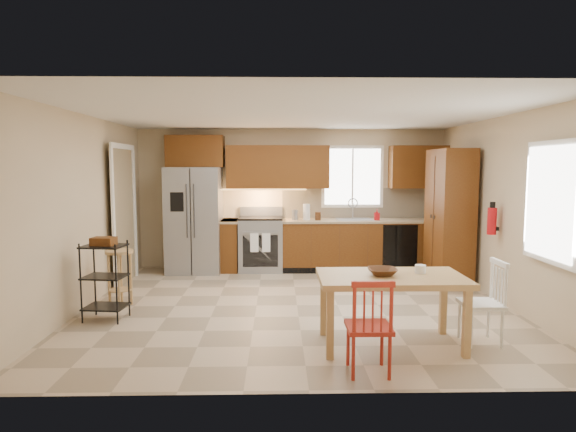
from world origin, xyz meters
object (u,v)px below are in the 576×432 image
at_px(soap_bottle, 377,215).
at_px(refrigerator, 195,220).
at_px(chair_white, 481,302).
at_px(chair_red, 369,325).
at_px(range_stove, 261,245).
at_px(pantry, 449,217).
at_px(table_jar, 420,271).
at_px(fire_extinguisher, 492,221).
at_px(table_bowl, 382,276).
at_px(dining_table, 391,311).
at_px(utility_cart, 105,281).
at_px(bar_stool, 120,278).

bearing_deg(soap_bottle, refrigerator, 179.55).
bearing_deg(chair_white, chair_red, 118.43).
height_order(range_stove, pantry, pantry).
distance_m(range_stove, table_jar, 3.97).
relative_size(pantry, table_jar, 17.74).
xyz_separation_m(fire_extinguisher, table_bowl, (-1.82, -1.60, -0.37)).
distance_m(dining_table, utility_cart, 3.34).
bearing_deg(utility_cart, refrigerator, 83.93).
xyz_separation_m(fire_extinguisher, dining_table, (-1.73, -1.60, -0.74)).
distance_m(chair_white, table_jar, 0.71).
xyz_separation_m(pantry, utility_cart, (-4.75, -1.74, -0.58)).
height_order(refrigerator, table_jar, refrigerator).
xyz_separation_m(chair_red, table_bowl, (0.26, 0.65, 0.29)).
distance_m(soap_bottle, fire_extinguisher, 2.27).
xyz_separation_m(refrigerator, fire_extinguisher, (4.33, -1.98, 0.19)).
height_order(dining_table, chair_white, chair_white).
bearing_deg(table_bowl, pantry, 58.53).
height_order(table_jar, bar_stool, table_jar).
bearing_deg(bar_stool, chair_red, -50.24).
bearing_deg(refrigerator, range_stove, 2.99).
distance_m(chair_red, table_bowl, 0.76).
xyz_separation_m(soap_bottle, table_bowl, (-0.67, -3.55, -0.27)).
distance_m(soap_bottle, chair_red, 4.34).
xyz_separation_m(chair_white, table_bowl, (-1.04, -0.05, 0.29)).
xyz_separation_m(range_stove, fire_extinguisher, (3.18, -2.04, 0.64)).
relative_size(chair_white, bar_stool, 1.17).
relative_size(range_stove, chair_red, 1.06).
distance_m(pantry, utility_cart, 5.09).
height_order(chair_red, table_jar, chair_red).
bearing_deg(chair_white, dining_table, 93.15).
distance_m(pantry, table_jar, 2.85).
xyz_separation_m(range_stove, table_bowl, (1.36, -3.64, 0.27)).
distance_m(fire_extinguisher, utility_cart, 5.03).
height_order(fire_extinguisher, dining_table, fire_extinguisher).
height_order(pantry, chair_red, pantry).
bearing_deg(pantry, range_stove, 161.71).
distance_m(dining_table, table_jar, 0.52).
xyz_separation_m(soap_bottle, dining_table, (-0.58, -3.55, -0.64)).
height_order(chair_white, utility_cart, utility_cart).
bearing_deg(table_bowl, chair_red, -111.65).
distance_m(bar_stool, utility_cart, 0.61).
distance_m(refrigerator, soap_bottle, 3.18).
distance_m(pantry, table_bowl, 3.13).
relative_size(chair_white, table_bowl, 2.90).
xyz_separation_m(fire_extinguisher, utility_cart, (-4.95, -0.69, -0.63)).
relative_size(soap_bottle, chair_red, 0.22).
xyz_separation_m(table_bowl, bar_stool, (-3.14, 1.51, -0.36)).
distance_m(dining_table, bar_stool, 3.57).
bearing_deg(table_jar, fire_extinguisher, 46.99).
bearing_deg(fire_extinguisher, dining_table, -137.20).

